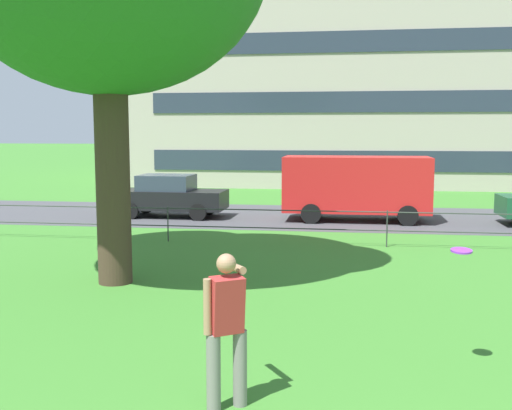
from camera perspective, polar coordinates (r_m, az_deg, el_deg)
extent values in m
cube|color=#424247|center=(22.57, 11.08, -1.19)|extent=(80.00, 6.74, 0.01)
cylinder|color=#333833|center=(17.57, -8.17, -1.75)|extent=(0.04, 0.04, 1.00)
cylinder|color=#333833|center=(16.90, 12.05, -2.17)|extent=(0.04, 0.04, 1.00)
cylinder|color=#333833|center=(16.91, 12.05, -2.34)|extent=(36.52, 0.03, 0.03)
cylinder|color=#333833|center=(16.84, 12.09, -0.66)|extent=(36.52, 0.03, 0.03)
cylinder|color=#423023|center=(12.76, -13.16, 3.44)|extent=(0.69, 0.69, 4.77)
cylinder|color=slate|center=(7.08, -3.96, -15.25)|extent=(0.16, 0.16, 0.88)
cylinder|color=slate|center=(7.19, -1.50, -14.87)|extent=(0.16, 0.16, 0.88)
cube|color=#B22D2D|center=(6.89, -2.75, -9.23)|extent=(0.45, 0.43, 0.65)
sphere|color=#A87A5B|center=(6.77, -2.78, -5.45)|extent=(0.22, 0.22, 0.22)
cylinder|color=#A87A5B|center=(7.15, -2.22, -5.69)|extent=(0.42, 0.57, 0.11)
cylinder|color=#A87A5B|center=(6.81, -4.53, -9.39)|extent=(0.09, 0.09, 0.62)
cylinder|color=purple|center=(8.26, 18.52, -4.04)|extent=(0.29, 0.29, 0.05)
cube|color=black|center=(22.62, -7.91, 0.52)|extent=(4.04, 1.79, 0.68)
cube|color=#2D3847|center=(22.61, -8.30, 2.09)|extent=(1.93, 1.56, 0.56)
cylinder|color=black|center=(23.10, -4.36, -0.16)|extent=(0.60, 0.21, 0.60)
cylinder|color=black|center=(21.55, -5.39, -0.67)|extent=(0.60, 0.21, 0.60)
cylinder|color=black|center=(23.81, -10.17, -0.04)|extent=(0.60, 0.21, 0.60)
cylinder|color=black|center=(22.31, -11.56, -0.52)|extent=(0.60, 0.21, 0.60)
cube|color=red|center=(21.66, 9.27, 1.94)|extent=(5.01, 1.99, 1.90)
cube|color=#283342|center=(21.75, 14.57, 2.71)|extent=(0.13, 1.67, 0.76)
cylinder|color=black|center=(22.76, 13.48, -0.33)|extent=(0.68, 0.24, 0.68)
cylinder|color=black|center=(20.92, 13.90, -0.96)|extent=(0.68, 0.24, 0.68)
cylinder|color=black|center=(22.71, 5.41, -0.19)|extent=(0.68, 0.24, 0.68)
cylinder|color=black|center=(20.87, 5.12, -0.80)|extent=(0.68, 0.24, 0.68)
cube|color=#ADA393|center=(40.98, 15.16, 15.30)|extent=(35.99, 14.39, 18.61)
cube|color=#283342|center=(33.38, 16.23, 3.89)|extent=(30.23, 0.06, 1.10)
cube|color=#283342|center=(33.38, 16.40, 9.21)|extent=(30.23, 0.06, 1.10)
cube|color=#283342|center=(33.66, 16.59, 14.49)|extent=(30.23, 0.06, 1.10)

